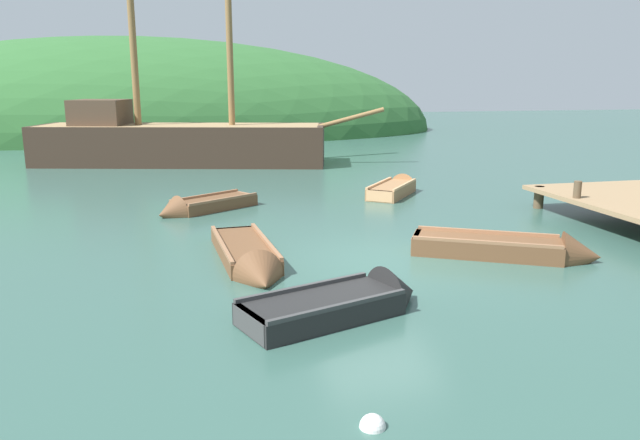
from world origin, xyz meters
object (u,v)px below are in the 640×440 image
object	(u,v)px
rowboat_outer_left	(348,306)
buoy_white	(372,427)
rowboat_far	(396,190)
rowboat_center	(249,260)
rowboat_outer_right	(513,251)
rowboat_portside	(201,208)
sailing_ship	(179,149)

from	to	relation	value
rowboat_outer_left	buoy_white	world-z (taller)	rowboat_outer_left
buoy_white	rowboat_far	bearing A→B (deg)	68.84
rowboat_center	rowboat_outer_right	bearing A→B (deg)	79.26
rowboat_outer_right	rowboat_portside	xyz separation A→B (m)	(-6.22, 6.30, -0.03)
rowboat_center	rowboat_far	size ratio (longest dim) A/B	1.30
rowboat_outer_left	rowboat_portside	xyz separation A→B (m)	(-1.94, 8.58, -0.02)
rowboat_portside	buoy_white	xyz separation A→B (m)	(1.29, -11.86, -0.10)
rowboat_portside	buoy_white	size ratio (longest dim) A/B	10.77
buoy_white	sailing_ship	bearing A→B (deg)	94.51
sailing_ship	rowboat_outer_left	size ratio (longest dim) A/B	4.61
sailing_ship	buoy_white	xyz separation A→B (m)	(1.78, -22.59, -0.68)
sailing_ship	rowboat_portside	distance (m)	10.76
rowboat_outer_right	rowboat_outer_left	bearing A→B (deg)	-123.11
buoy_white	rowboat_outer_left	bearing A→B (deg)	78.80
rowboat_outer_left	rowboat_far	world-z (taller)	rowboat_outer_left
rowboat_portside	buoy_white	distance (m)	11.93
rowboat_outer_left	buoy_white	distance (m)	3.34
rowboat_center	buoy_white	world-z (taller)	rowboat_center
rowboat_far	rowboat_portside	world-z (taller)	rowboat_far
rowboat_outer_right	rowboat_portside	distance (m)	8.85
buoy_white	rowboat_outer_right	bearing A→B (deg)	48.39
rowboat_center	rowboat_portside	xyz separation A→B (m)	(-0.71, 5.58, 0.01)
rowboat_center	rowboat_far	bearing A→B (deg)	137.46
sailing_ship	rowboat_far	xyz separation A→B (m)	(6.90, -9.35, -0.55)
rowboat_outer_left	rowboat_far	distance (m)	10.91
rowboat_outer_right	rowboat_far	size ratio (longest dim) A/B	1.27
sailing_ship	buoy_white	world-z (taller)	sailing_ship
rowboat_far	sailing_ship	bearing A→B (deg)	74.08
rowboat_portside	rowboat_far	bearing A→B (deg)	158.60
rowboat_outer_left	rowboat_center	xyz separation A→B (m)	(-1.22, 2.99, -0.03)
sailing_ship	rowboat_outer_right	world-z (taller)	sailing_ship
rowboat_portside	sailing_ship	bearing A→B (deg)	-120.91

